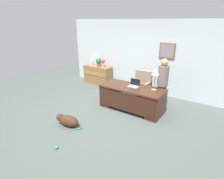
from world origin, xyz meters
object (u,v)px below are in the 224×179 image
at_px(desk, 131,98).
at_px(desk_lamp, 155,73).
at_px(dog_toy_ball, 57,147).
at_px(vase_with_flowers, 103,62).
at_px(potted_plant, 99,62).
at_px(dog_toy_bone, 80,128).
at_px(armchair, 141,87).
at_px(person_standing, 162,84).
at_px(vase_empty, 92,62).
at_px(dog_lying, 68,120).
at_px(credenza, 98,75).
at_px(laptop, 134,85).

bearing_deg(desk, desk_lamp, 14.11).
bearing_deg(dog_toy_ball, vase_with_flowers, 113.48).
relative_size(desk, potted_plant, 5.42).
height_order(desk_lamp, vase_with_flowers, desk_lamp).
bearing_deg(dog_toy_bone, armchair, 80.51).
bearing_deg(person_standing, desk, -140.32).
bearing_deg(desk_lamp, dog_toy_ball, -111.11).
distance_m(person_standing, vase_empty, 3.64).
bearing_deg(vase_with_flowers, dog_lying, -68.86).
distance_m(dog_toy_ball, dog_toy_bone, 0.87).
relative_size(person_standing, desk_lamp, 2.47).
distance_m(desk_lamp, potted_plant, 3.33).
relative_size(dog_lying, vase_with_flowers, 2.17).
relative_size(armchair, dog_toy_ball, 13.63).
height_order(vase_with_flowers, dog_toy_ball, vase_with_flowers).
height_order(armchair, potted_plant, potted_plant).
xyz_separation_m(desk, vase_with_flowers, (-2.18, 1.45, 0.59)).
distance_m(desk, credenza, 2.87).
relative_size(vase_with_flowers, vase_empty, 1.45).
bearing_deg(dog_toy_bone, desk, 72.59).
height_order(desk, vase_with_flowers, vase_with_flowers).
bearing_deg(desk_lamp, credenza, 157.62).
bearing_deg(vase_empty, desk, -27.26).
relative_size(credenza, laptop, 3.88).
bearing_deg(dog_toy_bone, credenza, 121.23).
distance_m(credenza, laptop, 2.85).
xyz_separation_m(dog_toy_ball, dog_toy_bone, (-0.12, 0.86, -0.01)).
bearing_deg(person_standing, potted_plant, 164.95).
distance_m(vase_with_flowers, vase_empty, 0.64).
xyz_separation_m(person_standing, laptop, (-0.72, -0.47, -0.02)).
bearing_deg(desk_lamp, dog_lying, -128.87).
bearing_deg(vase_with_flowers, armchair, -14.98).
distance_m(credenza, dog_toy_bone, 3.75).
relative_size(desk, vase_with_flowers, 5.69).
distance_m(armchair, dog_toy_bone, 2.71).
bearing_deg(dog_lying, laptop, 63.88).
distance_m(person_standing, potted_plant, 3.26).
height_order(desk, dog_lying, desk).
bearing_deg(credenza, desk_lamp, -22.38).
height_order(person_standing, potted_plant, person_standing).
height_order(armchair, person_standing, person_standing).
distance_m(vase_empty, dog_toy_ball, 4.78).
distance_m(armchair, vase_with_flowers, 2.21).
xyz_separation_m(person_standing, dog_toy_ball, (-1.15, -3.21, -0.79)).
distance_m(desk_lamp, vase_with_flowers, 3.12).
xyz_separation_m(credenza, laptop, (2.49, -1.32, 0.41)).
xyz_separation_m(person_standing, desk_lamp, (-0.08, -0.44, 0.44)).
bearing_deg(desk_lamp, laptop, -177.27).
xyz_separation_m(armchair, dog_toy_ball, (-0.32, -3.50, -0.43)).
xyz_separation_m(laptop, vase_empty, (-2.83, 1.32, 0.10)).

